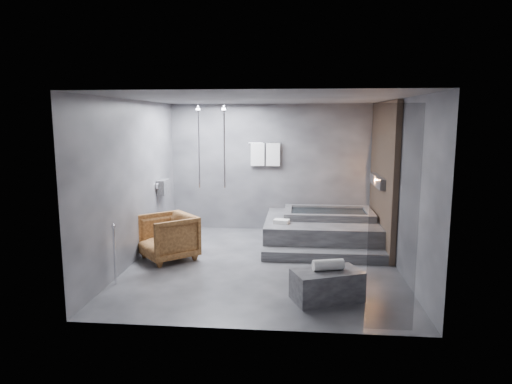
# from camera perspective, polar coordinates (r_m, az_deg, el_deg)

# --- Properties ---
(room) EXTENTS (5.00, 5.04, 2.82)m
(room) POSITION_cam_1_polar(r_m,az_deg,el_deg) (7.85, 3.99, 3.66)
(room) COLOR #2E2E30
(room) RESTS_ON ground
(tub_deck) EXTENTS (2.20, 2.00, 0.50)m
(tub_deck) POSITION_cam_1_polar(r_m,az_deg,el_deg) (9.30, 8.12, -4.80)
(tub_deck) COLOR #333336
(tub_deck) RESTS_ON ground
(tub_step) EXTENTS (2.20, 0.36, 0.18)m
(tub_step) POSITION_cam_1_polar(r_m,az_deg,el_deg) (8.21, 8.48, -7.87)
(tub_step) COLOR #333336
(tub_step) RESTS_ON ground
(concrete_bench) EXTENTS (1.05, 0.82, 0.42)m
(concrete_bench) POSITION_cam_1_polar(r_m,az_deg,el_deg) (6.49, 8.84, -11.45)
(concrete_bench) COLOR #313133
(concrete_bench) RESTS_ON ground
(driftwood_chair) EXTENTS (1.24, 1.23, 0.81)m
(driftwood_chair) POSITION_cam_1_polar(r_m,az_deg,el_deg) (8.27, -10.98, -5.54)
(driftwood_chair) COLOR #4D2B13
(driftwood_chair) RESTS_ON ground
(rolled_towel) EXTENTS (0.45, 0.26, 0.15)m
(rolled_towel) POSITION_cam_1_polar(r_m,az_deg,el_deg) (6.42, 9.01, -8.97)
(rolled_towel) COLOR white
(rolled_towel) RESTS_ON concrete_bench
(deck_towel) EXTENTS (0.32, 0.26, 0.08)m
(deck_towel) POSITION_cam_1_polar(r_m,az_deg,el_deg) (8.74, 3.20, -3.69)
(deck_towel) COLOR white
(deck_towel) RESTS_ON tub_deck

